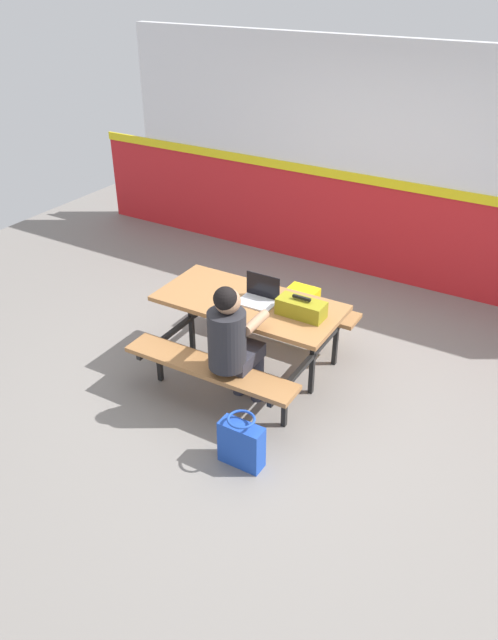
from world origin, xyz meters
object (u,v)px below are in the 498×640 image
student_nearer (232,340)px  tote_bag_bright (241,443)px  picnic_table_main (249,318)px  laptop_silver (259,297)px  toolbox_grey (301,308)px  backpack_dark (303,308)px

student_nearer → tote_bag_bright: student_nearer is taller
picnic_table_main → student_nearer: (0.18, -0.55, 0.14)m
picnic_table_main → laptop_silver: bearing=26.8°
picnic_table_main → laptop_silver: (0.08, 0.04, 0.22)m
student_nearer → toolbox_grey: (0.31, 0.56, 0.10)m
student_nearer → backpack_dark: 1.61m
laptop_silver → toolbox_grey: size_ratio=0.81×
picnic_table_main → student_nearer: student_nearer is taller
picnic_table_main → tote_bag_bright: bearing=-61.6°
laptop_silver → tote_bag_bright: (0.49, -1.08, -0.59)m
laptop_silver → picnic_table_main: bearing=-153.2°
student_nearer → tote_bag_bright: (0.38, -0.49, -0.51)m
student_nearer → laptop_silver: bearing=100.1°
student_nearer → tote_bag_bright: 0.80m
laptop_silver → backpack_dark: (-0.03, 0.94, -0.57)m
laptop_silver → toolbox_grey: bearing=-4.2°
laptop_silver → backpack_dark: size_ratio=0.74×
backpack_dark → toolbox_grey: bearing=-65.5°
backpack_dark → tote_bag_bright: size_ratio=1.02×
student_nearer → backpack_dark: bearing=94.9°
student_nearer → laptop_silver: (-0.11, 0.59, 0.08)m
backpack_dark → student_nearer: bearing=-85.1°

